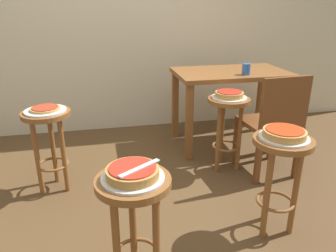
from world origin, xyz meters
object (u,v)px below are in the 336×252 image
(stool_foreground, at_px, (134,211))
(stool_middle, at_px, (280,165))
(stool_rear, at_px, (228,118))
(pizza_server_knife, at_px, (140,168))
(pizza_middle, at_px, (285,133))
(pizza_foreground, at_px, (133,172))
(serving_plate_middle, at_px, (284,138))
(pizza_rear, at_px, (229,94))
(serving_plate_rear, at_px, (229,97))
(serving_plate_leftside, at_px, (45,111))
(pizza_leftside, at_px, (45,108))
(stool_leftside, at_px, (49,134))
(wooden_chair, at_px, (274,122))
(cup_near_edge, at_px, (246,69))
(dining_table, at_px, (230,83))
(serving_plate_foreground, at_px, (133,178))

(stool_foreground, height_order, stool_middle, same)
(stool_rear, relative_size, pizza_server_knife, 2.85)
(stool_rear, bearing_deg, pizza_middle, -90.73)
(pizza_foreground, bearing_deg, pizza_middle, 16.61)
(serving_plate_middle, xyz_separation_m, pizza_rear, (0.01, 0.84, 0.03))
(serving_plate_rear, bearing_deg, pizza_server_knife, -127.76)
(stool_foreground, xyz_separation_m, serving_plate_leftside, (-0.50, 1.07, 0.18))
(stool_middle, relative_size, stool_rear, 1.00)
(pizza_server_knife, bearing_deg, pizza_leftside, 82.61)
(stool_foreground, distance_m, pizza_foreground, 0.21)
(stool_leftside, bearing_deg, serving_plate_leftside, 0.00)
(wooden_chair, bearing_deg, pizza_foreground, -142.70)
(serving_plate_rear, bearing_deg, cup_near_edge, 48.69)
(serving_plate_middle, relative_size, dining_table, 0.27)
(serving_plate_leftside, height_order, pizza_leftside, pizza_leftside)
(stool_middle, bearing_deg, stool_leftside, 150.08)
(dining_table, bearing_deg, serving_plate_leftside, -161.47)
(pizza_foreground, bearing_deg, serving_plate_leftside, 115.10)
(serving_plate_middle, distance_m, dining_table, 1.36)
(stool_middle, height_order, cup_near_edge, cup_near_edge)
(serving_plate_foreground, relative_size, serving_plate_rear, 1.00)
(serving_plate_foreground, relative_size, cup_near_edge, 2.88)
(pizza_foreground, relative_size, serving_plate_leftside, 0.81)
(stool_rear, bearing_deg, pizza_leftside, -178.38)
(dining_table, bearing_deg, serving_plate_middle, -99.65)
(pizza_middle, xyz_separation_m, pizza_leftside, (-1.39, 0.80, -0.01))
(stool_leftside, bearing_deg, serving_plate_foreground, -64.90)
(stool_foreground, distance_m, dining_table, 1.97)
(wooden_chair, xyz_separation_m, pizza_server_knife, (-1.19, -0.95, 0.22))
(pizza_foreground, relative_size, stool_middle, 0.38)
(serving_plate_rear, bearing_deg, pizza_foreground, -129.20)
(pizza_middle, xyz_separation_m, stool_rear, (0.01, 0.84, -0.21))
(stool_leftside, relative_size, cup_near_edge, 6.41)
(serving_plate_middle, bearing_deg, pizza_server_knife, -161.63)
(serving_plate_middle, height_order, dining_table, dining_table)
(wooden_chair, bearing_deg, stool_foreground, -142.70)
(serving_plate_foreground, distance_m, dining_table, 1.96)
(pizza_rear, relative_size, wooden_chair, 0.26)
(stool_middle, relative_size, wooden_chair, 0.74)
(wooden_chair, bearing_deg, pizza_leftside, 175.34)
(serving_plate_rear, distance_m, pizza_rear, 0.03)
(wooden_chair, height_order, pizza_server_knife, wooden_chair)
(pizza_foreground, relative_size, pizza_leftside, 1.15)
(serving_plate_rear, height_order, wooden_chair, wooden_chair)
(pizza_leftside, height_order, stool_rear, pizza_leftside)
(serving_plate_foreground, relative_size, stool_leftside, 0.45)
(stool_middle, height_order, pizza_rear, pizza_rear)
(serving_plate_foreground, height_order, serving_plate_middle, same)
(pizza_foreground, bearing_deg, serving_plate_foreground, 0.00)
(serving_plate_foreground, xyz_separation_m, pizza_leftside, (-0.50, 1.07, 0.02))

